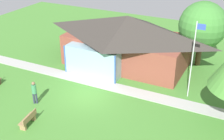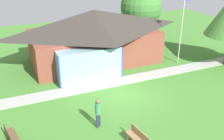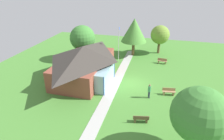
{
  "view_description": "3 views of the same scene",
  "coord_description": "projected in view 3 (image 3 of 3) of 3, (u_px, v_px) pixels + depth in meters",
  "views": [
    {
      "loc": [
        10.18,
        -16.18,
        11.65
      ],
      "look_at": [
        0.73,
        2.58,
        1.2
      ],
      "focal_mm": 47.69,
      "sensor_mm": 36.0,
      "label": 1
    },
    {
      "loc": [
        -6.77,
        -13.78,
        8.88
      ],
      "look_at": [
        -0.41,
        1.27,
        1.42
      ],
      "focal_mm": 42.11,
      "sensor_mm": 36.0,
      "label": 2
    },
    {
      "loc": [
        -21.92,
        -3.26,
        12.45
      ],
      "look_at": [
        0.81,
        2.86,
        1.2
      ],
      "focal_mm": 30.7,
      "sensor_mm": 36.0,
      "label": 3
    }
  ],
  "objects": [
    {
      "name": "ground_plane",
      "position": [
        131.0,
        83.0,
        25.23
      ],
      "size": [
        44.0,
        44.0,
        0.0
      ],
      "primitive_type": "plane",
      "color": "#478433"
    },
    {
      "name": "pavilion",
      "position": [
        85.0,
        62.0,
        25.86
      ],
      "size": [
        11.52,
        7.44,
        4.47
      ],
      "color": "brown",
      "rests_on": "ground_plane"
    },
    {
      "name": "footpath",
      "position": [
        116.0,
        81.0,
        25.71
      ],
      "size": [
        24.39,
        1.44,
        0.03
      ],
      "primitive_type": "cube",
      "rotation": [
        0.0,
        0.0,
        0.01
      ],
      "color": "#ADADA8",
      "rests_on": "ground_plane"
    },
    {
      "name": "flagpole",
      "position": [
        119.0,
        43.0,
        30.48
      ],
      "size": [
        0.64,
        0.08,
        5.79
      ],
      "color": "silver",
      "rests_on": "ground_plane"
    },
    {
      "name": "bench_front_center",
      "position": [
        169.0,
        92.0,
        22.59
      ],
      "size": [
        0.66,
        1.55,
        0.84
      ],
      "rotation": [
        0.0,
        0.0,
        1.72
      ],
      "color": "#9E7A51",
      "rests_on": "ground_plane"
    },
    {
      "name": "bench_lawn_far_right",
      "position": [
        162.0,
        61.0,
        30.95
      ],
      "size": [
        0.52,
        1.52,
        0.84
      ],
      "rotation": [
        0.0,
        0.0,
        1.52
      ],
      "color": "olive",
      "rests_on": "ground_plane"
    },
    {
      "name": "bench_mid_left",
      "position": [
        141.0,
        119.0,
        18.2
      ],
      "size": [
        0.74,
        1.56,
        0.84
      ],
      "rotation": [
        0.0,
        0.0,
        4.92
      ],
      "color": "brown",
      "rests_on": "ground_plane"
    },
    {
      "name": "visitor_strolling_lawn",
      "position": [
        149.0,
        90.0,
        21.74
      ],
      "size": [
        0.34,
        0.34,
        1.74
      ],
      "rotation": [
        0.0,
        0.0,
        3.68
      ],
      "color": "#2D3347",
      "rests_on": "ground_plane"
    },
    {
      "name": "tree_far_east",
      "position": [
        160.0,
        35.0,
        34.05
      ],
      "size": [
        3.32,
        3.32,
        5.11
      ],
      "color": "brown",
      "rests_on": "ground_plane"
    },
    {
      "name": "tree_behind_pavilion_right",
      "position": [
        83.0,
        38.0,
        31.12
      ],
      "size": [
        4.12,
        4.12,
        5.79
      ],
      "color": "brown",
      "rests_on": "ground_plane"
    },
    {
      "name": "tree_lawn_corner",
      "position": [
        200.0,
        115.0,
        13.6
      ],
      "size": [
        4.14,
        4.14,
        5.79
      ],
      "color": "brown",
      "rests_on": "ground_plane"
    },
    {
      "name": "tree_east_hedge",
      "position": [
        134.0,
        30.0,
        32.62
      ],
      "size": [
        4.4,
        4.4,
        6.52
      ],
      "color": "brown",
      "rests_on": "ground_plane"
    }
  ]
}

